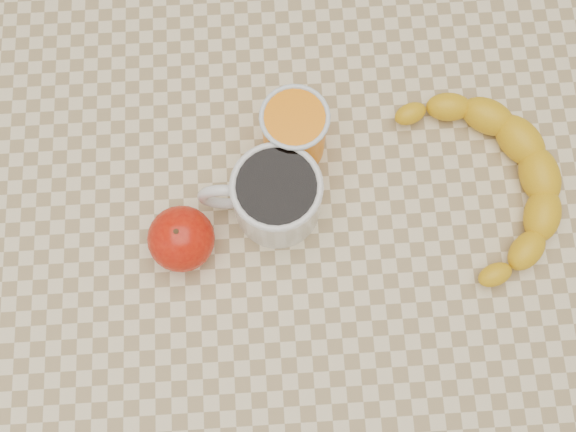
{
  "coord_description": "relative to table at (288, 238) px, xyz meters",
  "views": [
    {
      "loc": [
        -0.01,
        -0.18,
        1.43
      ],
      "look_at": [
        0.0,
        0.0,
        0.77
      ],
      "focal_mm": 40.0,
      "sensor_mm": 36.0,
      "label": 1
    }
  ],
  "objects": [
    {
      "name": "coffee_mug",
      "position": [
        -0.01,
        0.02,
        0.13
      ],
      "size": [
        0.13,
        0.1,
        0.08
      ],
      "color": "silver",
      "rests_on": "table"
    },
    {
      "name": "table",
      "position": [
        0.0,
        0.0,
        0.0
      ],
      "size": [
        0.8,
        0.8,
        0.75
      ],
      "color": "beige",
      "rests_on": "ground"
    },
    {
      "name": "banana",
      "position": [
        0.22,
        0.03,
        0.11
      ],
      "size": [
        0.28,
        0.33,
        0.04
      ],
      "primitive_type": null,
      "rotation": [
        0.0,
        0.0,
        0.18
      ],
      "color": "gold",
      "rests_on": "table"
    },
    {
      "name": "ground",
      "position": [
        0.0,
        0.0,
        -0.66
      ],
      "size": [
        3.0,
        3.0,
        0.0
      ],
      "primitive_type": "plane",
      "color": "tan",
      "rests_on": "ground"
    },
    {
      "name": "apple",
      "position": [
        -0.11,
        -0.02,
        0.12
      ],
      "size": [
        0.09,
        0.09,
        0.07
      ],
      "color": "#A30C05",
      "rests_on": "table"
    },
    {
      "name": "orange_juice_glass",
      "position": [
        0.01,
        0.09,
        0.13
      ],
      "size": [
        0.07,
        0.07,
        0.09
      ],
      "color": "orange",
      "rests_on": "table"
    }
  ]
}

